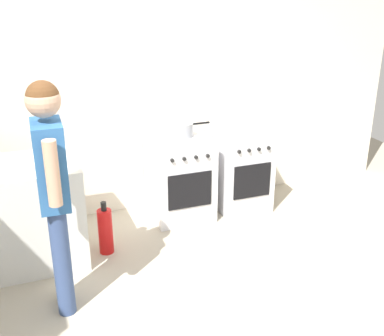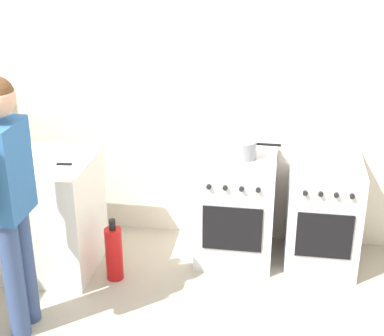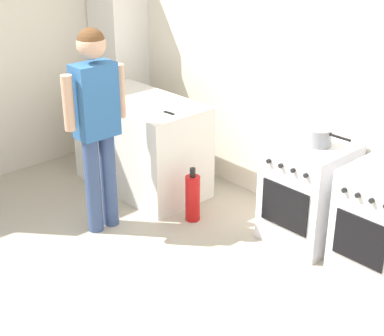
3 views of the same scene
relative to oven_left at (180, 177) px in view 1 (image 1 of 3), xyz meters
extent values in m
plane|color=#ADA38E|center=(-0.35, -1.58, -0.43)|extent=(8.00, 8.00, 0.00)
cube|color=silver|center=(-0.35, 0.37, 0.87)|extent=(6.00, 0.10, 2.60)
cube|color=silver|center=(-1.70, -0.38, 0.02)|extent=(1.30, 0.70, 0.90)
cube|color=silver|center=(0.00, 0.00, 0.00)|extent=(0.59, 0.60, 0.85)
cube|color=black|center=(0.00, -0.30, -0.03)|extent=(0.45, 0.01, 0.36)
cylinder|color=black|center=(-0.13, -0.12, 0.42)|extent=(0.19, 0.19, 0.01)
cylinder|color=black|center=(0.13, -0.12, 0.42)|extent=(0.19, 0.19, 0.01)
cylinder|color=black|center=(-0.13, 0.12, 0.42)|extent=(0.19, 0.19, 0.01)
cylinder|color=black|center=(0.13, 0.12, 0.42)|extent=(0.19, 0.19, 0.01)
cylinder|color=black|center=(-0.18, -0.31, 0.31)|extent=(0.04, 0.02, 0.04)
cylinder|color=black|center=(-0.06, -0.31, 0.31)|extent=(0.04, 0.02, 0.04)
cylinder|color=black|center=(0.06, -0.31, 0.31)|extent=(0.04, 0.02, 0.04)
cylinder|color=black|center=(0.18, -0.31, 0.31)|extent=(0.04, 0.02, 0.04)
cube|color=silver|center=(0.67, 0.00, 0.00)|extent=(0.54, 0.60, 0.85)
cube|color=black|center=(0.67, -0.30, -0.03)|extent=(0.41, 0.01, 0.36)
cylinder|color=black|center=(0.55, -0.12, 0.42)|extent=(0.17, 0.17, 0.01)
cylinder|color=black|center=(0.80, -0.12, 0.42)|extent=(0.17, 0.17, 0.01)
cylinder|color=black|center=(0.55, 0.12, 0.42)|extent=(0.17, 0.17, 0.01)
cylinder|color=black|center=(0.80, 0.12, 0.42)|extent=(0.17, 0.17, 0.01)
cylinder|color=black|center=(0.51, -0.31, 0.31)|extent=(0.04, 0.02, 0.04)
cylinder|color=black|center=(0.62, -0.31, 0.31)|extent=(0.04, 0.02, 0.04)
cylinder|color=black|center=(0.73, -0.31, 0.31)|extent=(0.04, 0.02, 0.04)
cylinder|color=black|center=(0.84, -0.31, 0.31)|extent=(0.04, 0.02, 0.04)
cylinder|color=gray|center=(0.04, 0.01, 0.49)|extent=(0.20, 0.20, 0.14)
cylinder|color=black|center=(0.23, 0.01, 0.54)|extent=(0.18, 0.02, 0.02)
cube|color=silver|center=(-1.32, -0.45, 0.48)|extent=(0.10, 0.03, 0.01)
cube|color=black|center=(-1.21, -0.44, 0.48)|extent=(0.11, 0.04, 0.01)
cylinder|color=#384C7A|center=(-1.31, -1.21, 0.00)|extent=(0.13, 0.13, 0.85)
cylinder|color=#384C7A|center=(-1.30, -1.05, 0.00)|extent=(0.13, 0.13, 0.85)
cube|color=#2D609E|center=(-1.31, -1.13, 0.72)|extent=(0.21, 0.34, 0.60)
cylinder|color=tan|center=(-1.31, -1.37, 0.75)|extent=(0.09, 0.09, 0.44)
cylinder|color=tan|center=(-1.30, -0.89, 0.75)|extent=(0.09, 0.09, 0.44)
sphere|color=tan|center=(-1.31, -1.13, 1.17)|extent=(0.23, 0.23, 0.23)
sphere|color=brown|center=(-1.31, -1.13, 1.19)|extent=(0.22, 0.22, 0.22)
cylinder|color=red|center=(-0.87, -0.48, -0.22)|extent=(0.13, 0.13, 0.42)
cylinder|color=black|center=(-0.87, -0.48, 0.03)|extent=(0.05, 0.05, 0.08)
camera|label=1|loc=(-1.46, -4.30, 1.91)|focal=45.00mm
camera|label=2|loc=(0.29, -4.14, 2.13)|focal=55.00mm
camera|label=3|loc=(2.47, -3.61, 2.17)|focal=55.00mm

